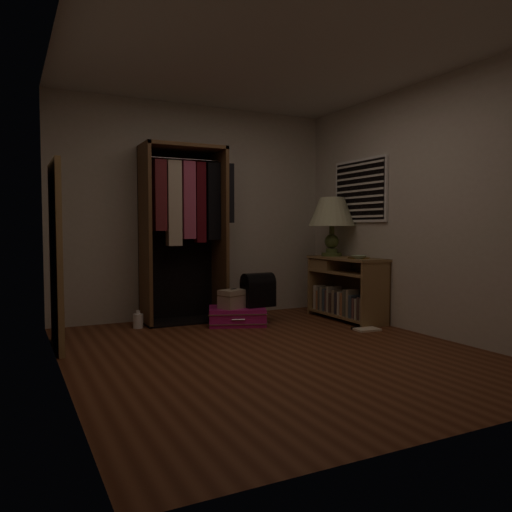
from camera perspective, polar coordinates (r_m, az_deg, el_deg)
name	(u,v)px	position (r m, az deg, el deg)	size (l,w,h in m)	color
ground	(274,352)	(4.51, 2.03, -10.91)	(4.00, 4.00, 0.00)	#5C2E1A
room_walls	(279,183)	(4.47, 2.65, 8.33)	(3.52, 4.02, 2.60)	beige
console_bookshelf	(344,287)	(6.13, 9.99, -3.46)	(0.42, 1.12, 0.75)	olive
open_wardrobe	(187,217)	(5.92, -7.92, 4.49)	(1.08, 0.50, 2.05)	brown
floor_mirror	(56,256)	(4.86, -21.89, 0.02)	(0.06, 0.80, 1.70)	#A07D4E
pink_suitcase	(237,316)	(5.72, -2.18, -6.86)	(0.78, 0.67, 0.20)	#C11776
train_case	(233,299)	(5.65, -2.62, -4.89)	(0.36, 0.31, 0.22)	tan
black_bag	(258,289)	(5.75, 0.22, -3.81)	(0.37, 0.25, 0.39)	black
table_lamp	(332,213)	(6.31, 8.68, 4.86)	(0.77, 0.77, 0.73)	#425529
brass_tray	(359,258)	(5.88, 11.66, -0.20)	(0.31, 0.31, 0.01)	olive
ceramic_bowl	(359,257)	(5.80, 11.69, -0.12)	(0.16, 0.16, 0.04)	#9EBE9F
white_jug	(138,321)	(5.68, -13.32, -7.20)	(0.13, 0.13, 0.19)	white
floor_book	(366,329)	(5.57, 12.41, -8.14)	(0.27, 0.22, 0.02)	#F4E8CD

